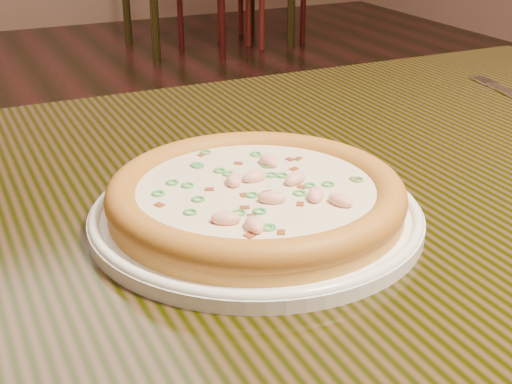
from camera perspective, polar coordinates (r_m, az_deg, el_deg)
name	(u,v)px	position (r m, az deg, el deg)	size (l,w,h in m)	color
hero_table	(337,264)	(0.78, 6.47, -5.76)	(1.20, 0.80, 0.75)	black
plate	(256,214)	(0.64, 0.00, -1.75)	(0.30, 0.30, 0.02)	white
pizza	(256,195)	(0.63, 0.01, -0.25)	(0.26, 0.26, 0.03)	gold
fork	(510,93)	(1.07, 19.63, 7.48)	(0.05, 0.18, 0.00)	silver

